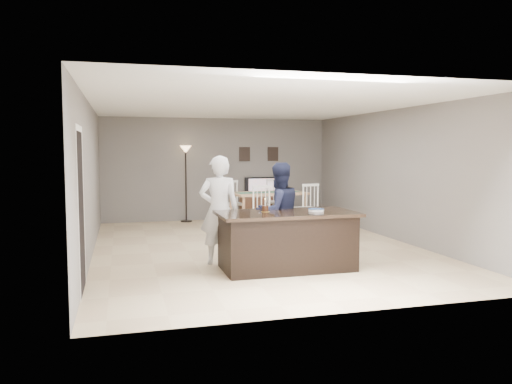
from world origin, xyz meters
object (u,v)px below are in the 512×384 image
object	(u,v)px
tv_console	(263,208)
dining_table	(268,198)
woman	(219,210)
birthday_cake	(265,209)
floor_lamp	(186,163)
plate_stack	(316,210)
television	(262,187)
man	(279,212)
kitchen_island	(287,240)

from	to	relation	value
tv_console	dining_table	size ratio (longest dim) A/B	0.54
tv_console	woman	bearing A→B (deg)	-113.49
birthday_cake	tv_console	bearing A→B (deg)	74.46
tv_console	floor_lamp	bearing A→B (deg)	179.44
birthday_cake	dining_table	bearing A→B (deg)	72.82
birthday_cake	plate_stack	bearing A→B (deg)	-10.92
woman	dining_table	distance (m)	4.05
woman	plate_stack	bearing A→B (deg)	165.10
birthday_cake	floor_lamp	world-z (taller)	floor_lamp
tv_console	dining_table	world-z (taller)	dining_table
tv_console	birthday_cake	world-z (taller)	birthday_cake
plate_stack	dining_table	size ratio (longest dim) A/B	0.11
television	dining_table	distance (m)	1.47
birthday_cake	plate_stack	world-z (taller)	birthday_cake
man	floor_lamp	size ratio (longest dim) A/B	0.84
kitchen_island	television	bearing A→B (deg)	77.99
tv_console	television	bearing A→B (deg)	90.00
woman	man	world-z (taller)	woman
dining_table	floor_lamp	distance (m)	2.43
plate_stack	dining_table	xyz separation A→B (m)	(0.47, 4.24, -0.22)
television	woman	bearing A→B (deg)	66.80
kitchen_island	plate_stack	bearing A→B (deg)	-4.77
woman	floor_lamp	size ratio (longest dim) A/B	0.90
man	birthday_cake	world-z (taller)	man
tv_console	birthday_cake	xyz separation A→B (m)	(-1.52, -5.46, 0.65)
woman	dining_table	world-z (taller)	woman
tv_console	television	world-z (taller)	television
man	birthday_cake	distance (m)	0.58
television	dining_table	world-z (taller)	television
birthday_cake	plate_stack	xyz separation A→B (m)	(0.79, -0.15, -0.03)
television	woman	xyz separation A→B (m)	(-2.15, -5.02, 0.02)
woman	man	xyz separation A→B (m)	(0.99, -0.07, -0.06)
birthday_cake	kitchen_island	bearing A→B (deg)	-19.63
television	birthday_cake	xyz separation A→B (m)	(-1.52, -5.53, 0.09)
woman	birthday_cake	distance (m)	0.82
plate_stack	tv_console	bearing A→B (deg)	82.63
plate_stack	birthday_cake	bearing A→B (deg)	169.08
television	woman	size ratio (longest dim) A/B	0.52
television	man	xyz separation A→B (m)	(-1.16, -5.09, -0.04)
tv_console	woman	world-z (taller)	woman
television	dining_table	bearing A→B (deg)	79.98
birthday_cake	floor_lamp	xyz separation A→B (m)	(-0.54, 5.48, 0.58)
television	plate_stack	distance (m)	5.73
woman	plate_stack	world-z (taller)	woman
birthday_cake	floor_lamp	distance (m)	5.53
dining_table	tv_console	bearing A→B (deg)	71.30
man	dining_table	xyz separation A→B (m)	(0.90, 3.65, -0.13)
kitchen_island	plate_stack	world-z (taller)	plate_stack
kitchen_island	man	size ratio (longest dim) A/B	1.30
kitchen_island	tv_console	world-z (taller)	kitchen_island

